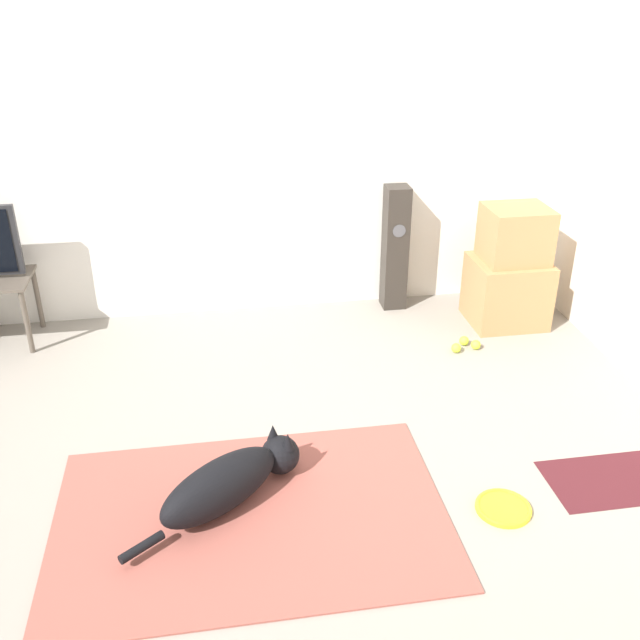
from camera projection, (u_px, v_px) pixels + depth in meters
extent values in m
plane|color=gray|center=(227.00, 488.00, 3.56)|extent=(12.00, 12.00, 0.00)
cube|color=silver|center=(202.00, 140.00, 4.85)|extent=(8.00, 0.06, 2.55)
cube|color=#934C42|center=(251.00, 516.00, 3.37)|extent=(1.85, 1.23, 0.01)
ellipsoid|color=black|center=(220.00, 486.00, 3.36)|extent=(0.67, 0.58, 0.27)
sphere|color=black|center=(280.00, 455.00, 3.62)|extent=(0.20, 0.20, 0.20)
cone|color=black|center=(273.00, 432.00, 3.61)|extent=(0.06, 0.06, 0.09)
cone|color=black|center=(288.00, 441.00, 3.54)|extent=(0.06, 0.06, 0.09)
cylinder|color=black|center=(142.00, 547.00, 3.11)|extent=(0.20, 0.16, 0.04)
cylinder|color=yellow|center=(503.00, 508.00, 3.42)|extent=(0.27, 0.27, 0.02)
torus|color=yellow|center=(503.00, 507.00, 3.41)|extent=(0.27, 0.27, 0.02)
cube|color=#A87A4C|center=(507.00, 291.00, 5.12)|extent=(0.52, 0.46, 0.48)
cube|color=#A87A4C|center=(516.00, 234.00, 4.94)|extent=(0.43, 0.38, 0.38)
cube|color=#2D2823|center=(395.00, 248.00, 5.26)|extent=(0.17, 0.17, 0.93)
cylinder|color=#4C4C51|center=(399.00, 231.00, 5.11)|extent=(0.09, 0.00, 0.09)
cylinder|color=brown|center=(27.00, 322.00, 4.71)|extent=(0.04, 0.04, 0.45)
cylinder|color=brown|center=(38.00, 298.00, 5.05)|extent=(0.04, 0.04, 0.45)
sphere|color=#C6E033|center=(456.00, 348.00, 4.79)|extent=(0.07, 0.07, 0.07)
sphere|color=#C6E033|center=(464.00, 341.00, 4.88)|extent=(0.07, 0.07, 0.07)
sphere|color=#C6E033|center=(476.00, 345.00, 4.83)|extent=(0.07, 0.07, 0.07)
cube|color=#47191E|center=(615.00, 480.00, 3.62)|extent=(0.69, 0.41, 0.01)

